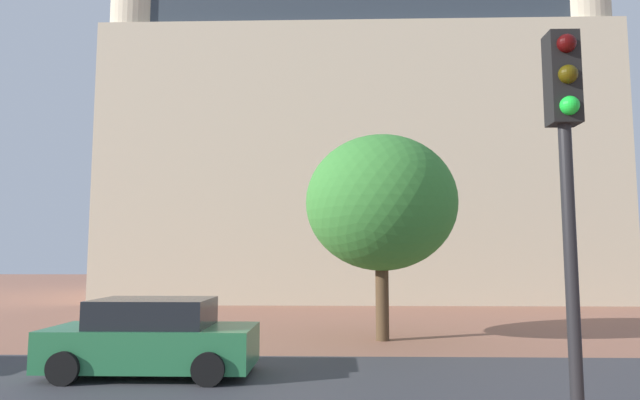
# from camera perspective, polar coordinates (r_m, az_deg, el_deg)

# --- Properties ---
(ground_plane) EXTENTS (120.00, 120.00, 0.00)m
(ground_plane) POSITION_cam_1_polar(r_m,az_deg,el_deg) (10.77, 1.19, -19.13)
(ground_plane) COLOR #93604C
(street_asphalt_strip) EXTENTS (120.00, 7.79, 0.00)m
(street_asphalt_strip) POSITION_cam_1_polar(r_m,az_deg,el_deg) (9.90, 1.15, -20.30)
(street_asphalt_strip) COLOR #38383D
(street_asphalt_strip) RESTS_ON ground_plane
(landmark_building) EXTENTS (27.63, 14.90, 29.67)m
(landmark_building) POSITION_cam_1_polar(r_m,az_deg,el_deg) (34.59, 3.65, 4.77)
(landmark_building) COLOR beige
(landmark_building) RESTS_ON ground_plane
(car_green) EXTENTS (4.22, 2.03, 1.56)m
(car_green) POSITION_cam_1_polar(r_m,az_deg,el_deg) (12.05, -17.33, -13.85)
(car_green) COLOR #287042
(car_green) RESTS_ON ground_plane
(traffic_light_pole) EXTENTS (0.28, 0.34, 4.60)m
(traffic_light_pole) POSITION_cam_1_polar(r_m,az_deg,el_deg) (5.57, 24.76, 2.45)
(traffic_light_pole) COLOR black
(traffic_light_pole) RESTS_ON ground_plane
(tree_curb_far) EXTENTS (4.50, 4.50, 6.06)m
(tree_curb_far) POSITION_cam_1_polar(r_m,az_deg,el_deg) (16.14, 6.49, -0.31)
(tree_curb_far) COLOR #4C3823
(tree_curb_far) RESTS_ON ground_plane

